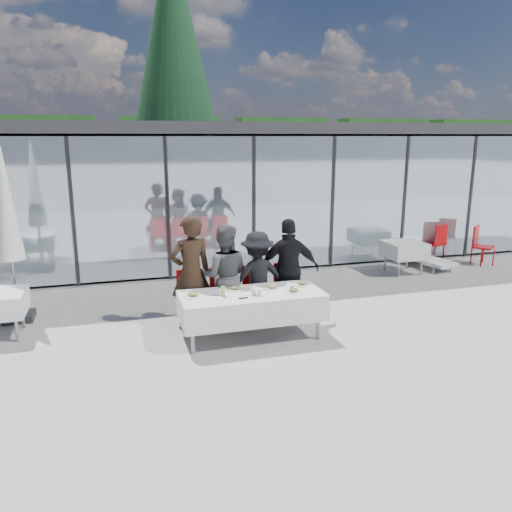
{
  "coord_description": "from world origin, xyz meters",
  "views": [
    {
      "loc": [
        -2.06,
        -6.83,
        3.16
      ],
      "look_at": [
        0.27,
        1.2,
        1.14
      ],
      "focal_mm": 35.0,
      "sensor_mm": 36.0,
      "label": 1
    }
  ],
  "objects_px": {
    "plate_d": "(302,284)",
    "spare_table_right": "(404,250)",
    "conifer_tree": "(174,58)",
    "diner_chair_c": "(256,290)",
    "lounger": "(424,256)",
    "plate_c": "(272,287)",
    "spare_chair_b": "(437,241)",
    "spare_chair_a": "(480,243)",
    "diner_c": "(257,277)",
    "plate_extra": "(294,291)",
    "folded_eyeglasses": "(243,298)",
    "plate_b": "(236,289)",
    "diner_b": "(224,276)",
    "diner_chair_d": "(287,288)",
    "diner_a": "(191,273)",
    "diner_chair_b": "(224,293)",
    "market_umbrella": "(7,214)",
    "juice_bottle": "(223,291)",
    "plate_a": "(193,295)",
    "diner_chair_a": "(191,296)",
    "dining_table": "(252,306)"
  },
  "relations": [
    {
      "from": "diner_a",
      "to": "diner_chair_c",
      "type": "distance_m",
      "value": 1.22
    },
    {
      "from": "plate_d",
      "to": "plate_b",
      "type": "bearing_deg",
      "value": 177.79
    },
    {
      "from": "diner_a",
      "to": "plate_a",
      "type": "height_order",
      "value": "diner_a"
    },
    {
      "from": "plate_c",
      "to": "spare_chair_b",
      "type": "xyz_separation_m",
      "value": [
        5.55,
        3.4,
        -0.24
      ]
    },
    {
      "from": "plate_extra",
      "to": "spare_table_right",
      "type": "bearing_deg",
      "value": 37.16
    },
    {
      "from": "diner_chair_b",
      "to": "plate_b",
      "type": "distance_m",
      "value": 0.59
    },
    {
      "from": "diner_chair_b",
      "to": "market_umbrella",
      "type": "bearing_deg",
      "value": 161.64
    },
    {
      "from": "diner_b",
      "to": "juice_bottle",
      "type": "relative_size",
      "value": 10.97
    },
    {
      "from": "diner_c",
      "to": "folded_eyeglasses",
      "type": "distance_m",
      "value": 1.03
    },
    {
      "from": "diner_chair_b",
      "to": "juice_bottle",
      "type": "relative_size",
      "value": 6.13
    },
    {
      "from": "plate_c",
      "to": "spare_table_right",
      "type": "xyz_separation_m",
      "value": [
        4.11,
        2.64,
        -0.22
      ]
    },
    {
      "from": "plate_b",
      "to": "lounger",
      "type": "xyz_separation_m",
      "value": [
        5.55,
        2.96,
        -0.52
      ]
    },
    {
      "from": "diner_chair_c",
      "to": "juice_bottle",
      "type": "relative_size",
      "value": 6.13
    },
    {
      "from": "diner_b",
      "to": "diner_c",
      "type": "relative_size",
      "value": 1.1
    },
    {
      "from": "plate_c",
      "to": "plate_extra",
      "type": "distance_m",
      "value": 0.38
    },
    {
      "from": "diner_chair_b",
      "to": "plate_extra",
      "type": "relative_size",
      "value": 3.61
    },
    {
      "from": "diner_chair_c",
      "to": "plate_d",
      "type": "bearing_deg",
      "value": -42.51
    },
    {
      "from": "plate_d",
      "to": "spare_table_right",
      "type": "distance_m",
      "value": 4.42
    },
    {
      "from": "diner_a",
      "to": "diner_chair_d",
      "type": "relative_size",
      "value": 1.97
    },
    {
      "from": "diner_chair_d",
      "to": "plate_a",
      "type": "distance_m",
      "value": 1.92
    },
    {
      "from": "diner_chair_d",
      "to": "plate_d",
      "type": "bearing_deg",
      "value": -84.85
    },
    {
      "from": "spare_table_right",
      "to": "conifer_tree",
      "type": "distance_m",
      "value": 11.93
    },
    {
      "from": "diner_chair_c",
      "to": "plate_b",
      "type": "height_order",
      "value": "diner_chair_c"
    },
    {
      "from": "plate_c",
      "to": "folded_eyeglasses",
      "type": "relative_size",
      "value": 1.93
    },
    {
      "from": "spare_chair_b",
      "to": "diner_c",
      "type": "bearing_deg",
      "value": -153.24
    },
    {
      "from": "spare_chair_b",
      "to": "spare_chair_a",
      "type": "bearing_deg",
      "value": -33.42
    },
    {
      "from": "diner_a",
      "to": "market_umbrella",
      "type": "height_order",
      "value": "market_umbrella"
    },
    {
      "from": "dining_table",
      "to": "plate_c",
      "type": "height_order",
      "value": "plate_c"
    },
    {
      "from": "diner_a",
      "to": "plate_b",
      "type": "xyz_separation_m",
      "value": [
        0.64,
        -0.46,
        -0.18
      ]
    },
    {
      "from": "plate_b",
      "to": "spare_chair_b",
      "type": "xyz_separation_m",
      "value": [
        6.14,
        3.3,
        -0.24
      ]
    },
    {
      "from": "diner_b",
      "to": "diner_chair_c",
      "type": "distance_m",
      "value": 0.67
    },
    {
      "from": "diner_chair_b",
      "to": "plate_a",
      "type": "height_order",
      "value": "diner_chair_b"
    },
    {
      "from": "diner_c",
      "to": "plate_c",
      "type": "relative_size",
      "value": 5.89
    },
    {
      "from": "plate_a",
      "to": "lounger",
      "type": "xyz_separation_m",
      "value": [
        6.26,
        3.1,
        -0.52
      ]
    },
    {
      "from": "plate_c",
      "to": "conifer_tree",
      "type": "relative_size",
      "value": 0.03
    },
    {
      "from": "diner_chair_b",
      "to": "diner_chair_c",
      "type": "height_order",
      "value": "same"
    },
    {
      "from": "diner_chair_a",
      "to": "folded_eyeglasses",
      "type": "bearing_deg",
      "value": -56.41
    },
    {
      "from": "dining_table",
      "to": "plate_c",
      "type": "distance_m",
      "value": 0.46
    },
    {
      "from": "diner_b",
      "to": "lounger",
      "type": "bearing_deg",
      "value": -141.96
    },
    {
      "from": "diner_c",
      "to": "spare_table_right",
      "type": "bearing_deg",
      "value": -156.62
    },
    {
      "from": "plate_c",
      "to": "folded_eyeglasses",
      "type": "height_order",
      "value": "plate_c"
    },
    {
      "from": "diner_c",
      "to": "plate_extra",
      "type": "xyz_separation_m",
      "value": [
        0.36,
        -0.82,
        -0.02
      ]
    },
    {
      "from": "diner_chair_c",
      "to": "market_umbrella",
      "type": "distance_m",
      "value": 4.38
    },
    {
      "from": "diner_c",
      "to": "lounger",
      "type": "xyz_separation_m",
      "value": [
        5.05,
        2.5,
        -0.54
      ]
    },
    {
      "from": "diner_chair_b",
      "to": "conifer_tree",
      "type": "distance_m",
      "value": 13.09
    },
    {
      "from": "lounger",
      "to": "dining_table",
      "type": "bearing_deg",
      "value": -149.26
    },
    {
      "from": "spare_table_right",
      "to": "spare_chair_a",
      "type": "relative_size",
      "value": 0.88
    },
    {
      "from": "lounger",
      "to": "folded_eyeglasses",
      "type": "bearing_deg",
      "value": -148.39
    },
    {
      "from": "spare_chair_b",
      "to": "diner_chair_c",
      "type": "bearing_deg",
      "value": -153.83
    },
    {
      "from": "diner_chair_c",
      "to": "lounger",
      "type": "bearing_deg",
      "value": 25.67
    }
  ]
}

